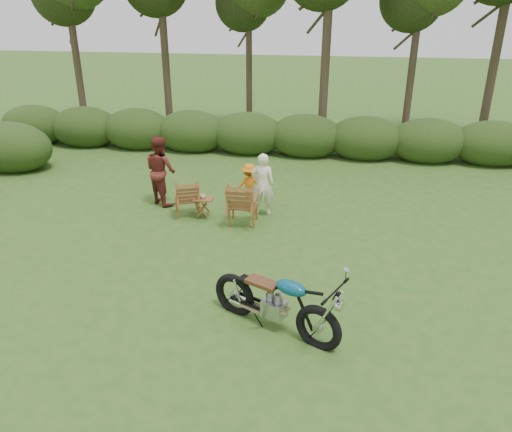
# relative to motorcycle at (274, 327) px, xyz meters

# --- Properties ---
(ground) EXTENTS (80.00, 80.00, 0.00)m
(ground) POSITION_rel_motorcycle_xyz_m (-0.18, 0.89, 0.00)
(ground) COLOR #2E531B
(ground) RESTS_ON ground
(tree_line) EXTENTS (22.52, 11.62, 8.14)m
(tree_line) POSITION_rel_motorcycle_xyz_m (0.32, 10.62, 3.81)
(tree_line) COLOR #36271D
(tree_line) RESTS_ON ground
(motorcycle) EXTENTS (2.43, 1.77, 1.30)m
(motorcycle) POSITION_rel_motorcycle_xyz_m (0.00, 0.00, 0.00)
(motorcycle) COLOR #0C7AA1
(motorcycle) RESTS_ON ground
(lawn_chair_right) EXTENTS (0.74, 0.74, 1.07)m
(lawn_chair_right) POSITION_rel_motorcycle_xyz_m (-1.26, 3.98, 0.00)
(lawn_chair_right) COLOR brown
(lawn_chair_right) RESTS_ON ground
(lawn_chair_left) EXTENTS (0.83, 0.83, 0.92)m
(lawn_chair_left) POSITION_rel_motorcycle_xyz_m (-2.72, 4.27, 0.00)
(lawn_chair_left) COLOR brown
(lawn_chair_left) RESTS_ON ground
(side_table) EXTENTS (0.53, 0.46, 0.51)m
(side_table) POSITION_rel_motorcycle_xyz_m (-2.28, 4.16, 0.25)
(side_table) COLOR #5D2F17
(side_table) RESTS_ON ground
(cup) EXTENTS (0.18, 0.18, 0.11)m
(cup) POSITION_rel_motorcycle_xyz_m (-2.28, 4.14, 0.56)
(cup) COLOR beige
(cup) RESTS_ON side_table
(adult_a) EXTENTS (0.57, 0.38, 1.57)m
(adult_a) POSITION_rel_motorcycle_xyz_m (-0.87, 4.61, 0.00)
(adult_a) COLOR #F4EDC9
(adult_a) RESTS_ON ground
(adult_b) EXTENTS (1.11, 1.07, 1.80)m
(adult_b) POSITION_rel_motorcycle_xyz_m (-3.58, 4.91, 0.00)
(adult_b) COLOR maroon
(adult_b) RESTS_ON ground
(child) EXTENTS (0.84, 0.62, 1.16)m
(child) POSITION_rel_motorcycle_xyz_m (-1.28, 5.02, 0.00)
(child) COLOR orange
(child) RESTS_ON ground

